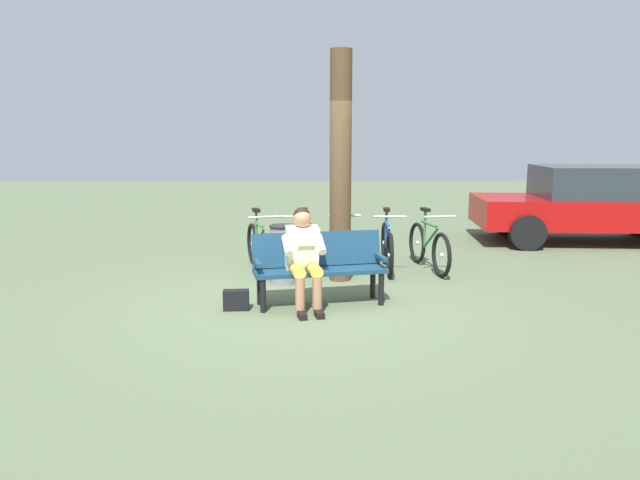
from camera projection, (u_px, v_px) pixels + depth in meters
name	position (u px, v px, depth m)	size (l,w,h in m)	color
ground_plane	(305.00, 302.00, 7.33)	(40.00, 40.00, 0.00)	#566647
bench	(319.00, 263.00, 7.21)	(1.66, 0.79, 0.87)	navy
person_reading	(304.00, 253.00, 6.98)	(0.54, 0.82, 1.20)	white
handbag	(236.00, 300.00, 6.99)	(0.30, 0.14, 0.24)	black
tree_trunk	(341.00, 168.00, 8.21)	(0.30, 0.30, 3.19)	#4C3823
litter_bin	(284.00, 254.00, 8.20)	(0.39, 0.39, 0.82)	slate
bicycle_blue	(429.00, 247.00, 9.05)	(0.49, 1.66, 0.94)	black
bicycle_red	(387.00, 247.00, 9.05)	(0.48, 1.68, 0.94)	black
bicycle_purple	(341.00, 245.00, 9.16)	(0.48, 1.68, 0.94)	black
bicycle_silver	(300.00, 247.00, 9.03)	(0.60, 1.63, 0.94)	black
bicycle_green	(259.00, 247.00, 8.99)	(0.63, 1.62, 0.94)	black
parked_car	(592.00, 202.00, 11.34)	(4.33, 2.28, 1.47)	#A50C0C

